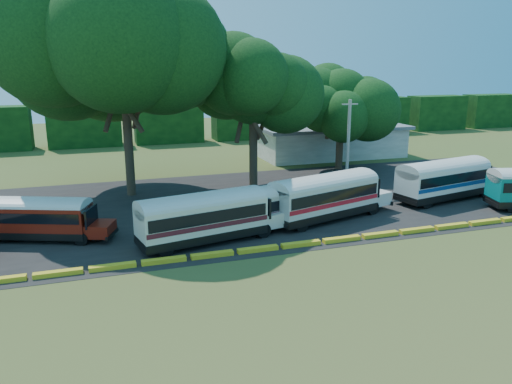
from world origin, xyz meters
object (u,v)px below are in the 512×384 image
object	(u,v)px
bus_red	(37,216)
bus_cream_west	(205,215)
tree_west	(122,47)
bus_white_red	(326,194)

from	to	relation	value
bus_red	bus_cream_west	size ratio (longest dim) A/B	0.86
tree_west	bus_white_red	bearing A→B (deg)	-42.12
bus_white_red	tree_west	size ratio (longest dim) A/B	0.61
bus_white_red	tree_west	distance (m)	21.41
bus_red	tree_west	world-z (taller)	tree_west
bus_white_red	bus_cream_west	bearing A→B (deg)	175.34
bus_red	tree_west	size ratio (longest dim) A/B	0.50
bus_red	bus_white_red	distance (m)	20.72
bus_white_red	tree_west	xyz separation A→B (m)	(-13.63, 12.33, 10.98)
bus_red	bus_cream_west	distance (m)	11.48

